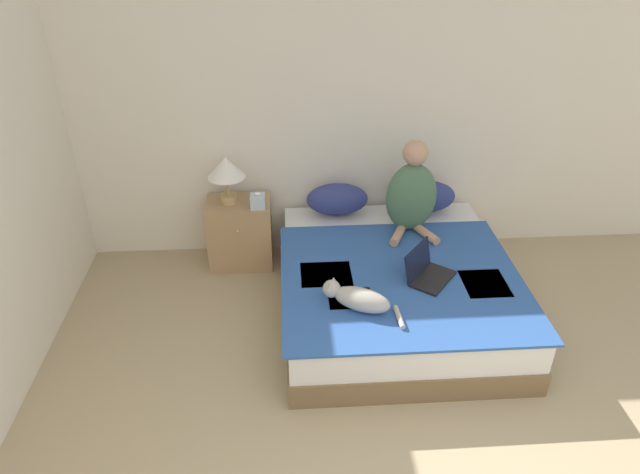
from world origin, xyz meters
TOP-DOWN VIEW (x-y plane):
  - wall_back at (0.00, 3.61)m, footprint 5.69×0.05m
  - bed at (0.23, 2.57)m, footprint 1.75×1.95m
  - pillow_near at (-0.15, 3.38)m, footprint 0.53×0.29m
  - pillow_far at (0.61, 3.38)m, footprint 0.53×0.29m
  - person_sitting at (0.42, 3.06)m, footprint 0.41×0.40m
  - cat_tabby at (-0.14, 2.05)m, footprint 0.51×0.39m
  - laptop_open at (0.41, 2.37)m, footprint 0.43×0.44m
  - nightstand at (-1.00, 3.35)m, footprint 0.54×0.40m
  - table_lamp at (-1.07, 3.35)m, footprint 0.31×0.31m
  - tissue_box at (-0.82, 3.25)m, footprint 0.12×0.12m

SIDE VIEW (x-z plane):
  - bed at x=0.23m, z-range 0.00..0.45m
  - nightstand at x=-1.00m, z-range 0.00..0.60m
  - laptop_open at x=0.41m, z-range 0.39..0.61m
  - cat_tabby at x=-0.14m, z-range 0.44..0.63m
  - pillow_near at x=-0.15m, z-range 0.45..0.72m
  - pillow_far at x=0.61m, z-range 0.45..0.72m
  - tissue_box at x=-0.82m, z-range 0.59..0.73m
  - person_sitting at x=0.42m, z-range 0.39..1.17m
  - table_lamp at x=-1.07m, z-range 0.69..1.11m
  - wall_back at x=0.00m, z-range 0.00..2.55m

